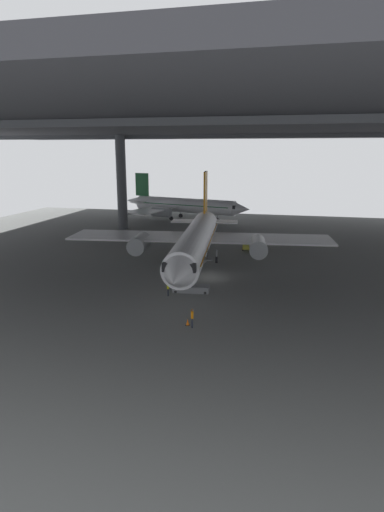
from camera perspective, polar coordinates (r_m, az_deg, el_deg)
The scene contains 9 objects.
ground_plane at distance 52.54m, azimuth 1.54°, elevation -2.73°, with size 110.00×110.00×0.00m, color slate.
hangar_structure at distance 64.07m, azimuth 4.18°, elevation 16.77°, with size 121.00×99.00×18.97m.
airplane_main at distance 56.24m, azimuth 0.58°, elevation 2.05°, with size 36.62×37.73×11.75m.
boarding_stairs at distance 46.82m, azimuth -0.05°, elevation -3.86°, with size 4.39×1.93×4.72m.
crew_worker_near_nose at distance 37.51m, azimuth 0.02°, elevation -8.00°, with size 0.30×0.54×1.73m.
crew_worker_by_stairs at distance 45.52m, azimuth -3.18°, elevation -4.19°, with size 0.28×0.54×1.57m.
airplane_distant at distance 95.97m, azimuth -1.25°, elevation 6.70°, with size 30.48×29.98×9.90m.
traffic_cone_orange at distance 38.23m, azimuth -0.57°, elevation -8.70°, with size 0.36×0.36×0.60m.
baggage_tug at distance 67.18m, azimuth 7.27°, elevation 1.27°, with size 1.30×2.21×0.90m.
Camera 1 is at (10.16, -49.36, 14.87)m, focal length 30.36 mm.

